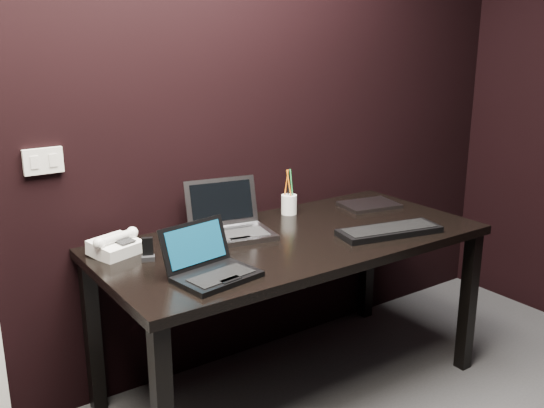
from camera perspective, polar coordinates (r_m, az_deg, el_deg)
wall_back at (r=2.71m, az=-8.29°, el=9.33°), size 4.00×0.00×4.00m
wall_switch at (r=2.51m, az=-20.74°, el=3.80°), size 0.15×0.02×0.10m
desk at (r=2.68m, az=1.92°, el=-4.66°), size 1.70×0.80×0.74m
netbook at (r=2.22m, az=-5.78°, el=-5.91°), size 0.32×0.30×0.18m
silver_laptop at (r=2.66m, az=-3.96°, el=-2.04°), size 0.38×0.36×0.23m
ext_keyboard at (r=2.73m, az=10.98°, el=-2.49°), size 0.49×0.25×0.03m
closed_laptop at (r=3.14m, az=9.13°, el=-0.08°), size 0.31×0.25×0.02m
desk_phone at (r=2.51m, az=-14.51°, el=-3.79°), size 0.22×0.21×0.10m
mobile_phone at (r=2.43m, az=-11.61°, el=-4.40°), size 0.06×0.06×0.09m
pen_cup at (r=2.97m, az=1.61°, el=0.04°), size 0.09×0.09×0.22m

